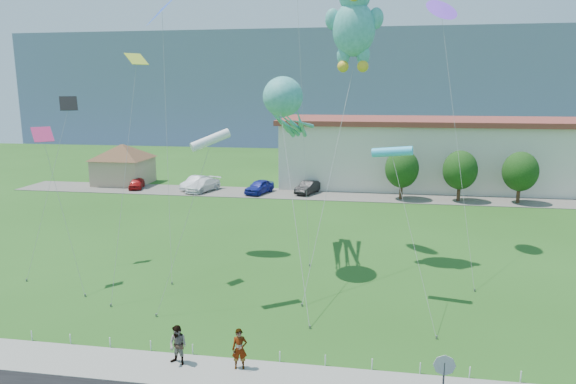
{
  "coord_description": "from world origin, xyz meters",
  "views": [
    {
      "loc": [
        6.67,
        -21.6,
        11.77
      ],
      "look_at": [
        1.85,
        8.0,
        5.74
      ],
      "focal_mm": 32.0,
      "sensor_mm": 36.0,
      "label": 1
    }
  ],
  "objects_px": {
    "stop_sign": "(444,371)",
    "parked_car_black": "(308,187)",
    "parked_car_silver": "(196,183)",
    "octopus_kite": "(287,109)",
    "pavilion": "(123,160)",
    "pedestrian_left": "(240,349)",
    "teddy_bear_kite": "(354,22)",
    "pedestrian_right": "(178,345)",
    "parked_car_red": "(137,183)",
    "warehouse": "(533,153)",
    "parked_car_white": "(203,185)",
    "parked_car_blue": "(259,187)"
  },
  "relations": [
    {
      "from": "pavilion",
      "to": "octopus_kite",
      "type": "relative_size",
      "value": 0.61
    },
    {
      "from": "parked_car_white",
      "to": "parked_car_blue",
      "type": "height_order",
      "value": "parked_car_blue"
    },
    {
      "from": "pedestrian_left",
      "to": "parked_car_white",
      "type": "xyz_separation_m",
      "value": [
        -14.0,
        36.97,
        -0.19
      ]
    },
    {
      "from": "pavilion",
      "to": "parked_car_blue",
      "type": "relative_size",
      "value": 2.04
    },
    {
      "from": "parked_car_silver",
      "to": "octopus_kite",
      "type": "relative_size",
      "value": 0.31
    },
    {
      "from": "pavilion",
      "to": "warehouse",
      "type": "bearing_deg",
      "value": 6.84
    },
    {
      "from": "parked_car_silver",
      "to": "parked_car_white",
      "type": "xyz_separation_m",
      "value": [
        1.24,
        -1.22,
        -0.03
      ]
    },
    {
      "from": "parked_car_blue",
      "to": "octopus_kite",
      "type": "bearing_deg",
      "value": -55.44
    },
    {
      "from": "pavilion",
      "to": "teddy_bear_kite",
      "type": "bearing_deg",
      "value": -39.98
    },
    {
      "from": "parked_car_red",
      "to": "parked_car_blue",
      "type": "bearing_deg",
      "value": -17.17
    },
    {
      "from": "parked_car_silver",
      "to": "parked_car_white",
      "type": "relative_size",
      "value": 0.92
    },
    {
      "from": "parked_car_black",
      "to": "pedestrian_right",
      "type": "bearing_deg",
      "value": -73.46
    },
    {
      "from": "pedestrian_right",
      "to": "parked_car_black",
      "type": "xyz_separation_m",
      "value": [
        0.95,
        37.81,
        -0.21
      ]
    },
    {
      "from": "pedestrian_right",
      "to": "parked_car_red",
      "type": "relative_size",
      "value": 0.47
    },
    {
      "from": "pavilion",
      "to": "parked_car_silver",
      "type": "distance_m",
      "value": 10.63
    },
    {
      "from": "stop_sign",
      "to": "teddy_bear_kite",
      "type": "xyz_separation_m",
      "value": [
        -4.18,
        17.63,
        14.18
      ]
    },
    {
      "from": "stop_sign",
      "to": "pedestrian_right",
      "type": "distance_m",
      "value": 10.95
    },
    {
      "from": "teddy_bear_kite",
      "to": "parked_car_red",
      "type": "bearing_deg",
      "value": 140.46
    },
    {
      "from": "warehouse",
      "to": "stop_sign",
      "type": "distance_m",
      "value": 51.0
    },
    {
      "from": "pavilion",
      "to": "parked_car_blue",
      "type": "distance_m",
      "value": 18.64
    },
    {
      "from": "stop_sign",
      "to": "parked_car_red",
      "type": "bearing_deg",
      "value": 127.77
    },
    {
      "from": "stop_sign",
      "to": "parked_car_black",
      "type": "bearing_deg",
      "value": 103.89
    },
    {
      "from": "parked_car_silver",
      "to": "pedestrian_left",
      "type": "bearing_deg",
      "value": -54.63
    },
    {
      "from": "pedestrian_right",
      "to": "parked_car_silver",
      "type": "height_order",
      "value": "pedestrian_right"
    },
    {
      "from": "pedestrian_left",
      "to": "parked_car_black",
      "type": "relative_size",
      "value": 0.41
    },
    {
      "from": "stop_sign",
      "to": "pedestrian_left",
      "type": "bearing_deg",
      "value": 166.38
    },
    {
      "from": "parked_car_silver",
      "to": "octopus_kite",
      "type": "distance_m",
      "value": 30.13
    },
    {
      "from": "stop_sign",
      "to": "parked_car_black",
      "type": "xyz_separation_m",
      "value": [
        -9.81,
        39.67,
        -1.1
      ]
    },
    {
      "from": "pavilion",
      "to": "teddy_bear_kite",
      "type": "height_order",
      "value": "teddy_bear_kite"
    },
    {
      "from": "stop_sign",
      "to": "teddy_bear_kite",
      "type": "distance_m",
      "value": 23.01
    },
    {
      "from": "parked_car_white",
      "to": "teddy_bear_kite",
      "type": "relative_size",
      "value": 0.27
    },
    {
      "from": "parked_car_red",
      "to": "parked_car_white",
      "type": "height_order",
      "value": "parked_car_white"
    },
    {
      "from": "pedestrian_right",
      "to": "parked_car_white",
      "type": "xyz_separation_m",
      "value": [
        -11.3,
        37.06,
        -0.18
      ]
    },
    {
      "from": "parked_car_white",
      "to": "octopus_kite",
      "type": "bearing_deg",
      "value": -40.34
    },
    {
      "from": "pedestrian_left",
      "to": "octopus_kite",
      "type": "xyz_separation_m",
      "value": [
        -0.26,
        13.89,
        9.5
      ]
    },
    {
      "from": "pedestrian_left",
      "to": "octopus_kite",
      "type": "relative_size",
      "value": 0.12
    },
    {
      "from": "warehouse",
      "to": "pedestrian_right",
      "type": "bearing_deg",
      "value": -120.46
    },
    {
      "from": "octopus_kite",
      "to": "pedestrian_right",
      "type": "bearing_deg",
      "value": -99.88
    },
    {
      "from": "parked_car_silver",
      "to": "octopus_kite",
      "type": "height_order",
      "value": "octopus_kite"
    },
    {
      "from": "pavilion",
      "to": "pedestrian_right",
      "type": "relative_size",
      "value": 5.26
    },
    {
      "from": "parked_car_white",
      "to": "parked_car_blue",
      "type": "relative_size",
      "value": 1.13
    },
    {
      "from": "parked_car_silver",
      "to": "teddy_bear_kite",
      "type": "xyz_separation_m",
      "value": [
        19.12,
        -22.52,
        15.22
      ]
    },
    {
      "from": "pavilion",
      "to": "parked_car_silver",
      "type": "height_order",
      "value": "pavilion"
    },
    {
      "from": "pedestrian_right",
      "to": "parked_car_black",
      "type": "relative_size",
      "value": 0.41
    },
    {
      "from": "parked_car_black",
      "to": "pedestrian_left",
      "type": "bearing_deg",
      "value": -69.37
    },
    {
      "from": "pedestrian_left",
      "to": "parked_car_black",
      "type": "height_order",
      "value": "pedestrian_left"
    },
    {
      "from": "pedestrian_right",
      "to": "parked_car_black",
      "type": "bearing_deg",
      "value": 105.06
    },
    {
      "from": "parked_car_black",
      "to": "octopus_kite",
      "type": "xyz_separation_m",
      "value": [
        1.49,
        -23.82,
        9.72
      ]
    },
    {
      "from": "teddy_bear_kite",
      "to": "pavilion",
      "type": "bearing_deg",
      "value": 140.02
    },
    {
      "from": "parked_car_red",
      "to": "parked_car_silver",
      "type": "xyz_separation_m",
      "value": [
        7.15,
        0.83,
        0.14
      ]
    }
  ]
}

